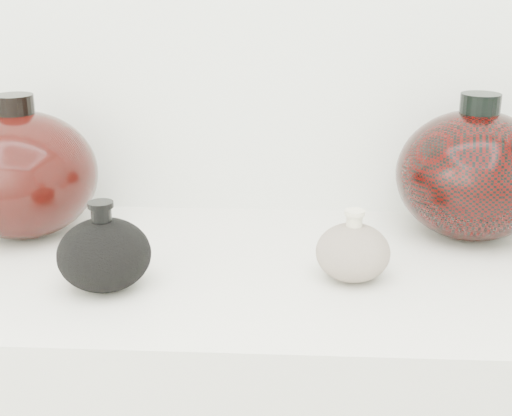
# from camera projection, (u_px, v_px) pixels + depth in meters

# --- Properties ---
(room) EXTENTS (3.04, 2.42, 2.64)m
(room) POSITION_uv_depth(u_px,v_px,m) (240.00, 17.00, 0.27)
(room) COLOR slate
(room) RESTS_ON ground
(black_gourd_vase) EXTENTS (0.15, 0.15, 0.12)m
(black_gourd_vase) POSITION_uv_depth(u_px,v_px,m) (104.00, 254.00, 0.95)
(black_gourd_vase) COLOR black
(black_gourd_vase) RESTS_ON display_counter
(cream_gourd_vase) EXTENTS (0.13, 0.13, 0.10)m
(cream_gourd_vase) POSITION_uv_depth(u_px,v_px,m) (353.00, 252.00, 0.98)
(cream_gourd_vase) COLOR #C2B495
(cream_gourd_vase) RESTS_ON display_counter
(left_round_pot) EXTENTS (0.29, 0.29, 0.23)m
(left_round_pot) POSITION_uv_depth(u_px,v_px,m) (22.00, 174.00, 1.13)
(left_round_pot) COLOR black
(left_round_pot) RESTS_ON display_counter
(right_round_pot) EXTENTS (0.27, 0.27, 0.23)m
(right_round_pot) POSITION_uv_depth(u_px,v_px,m) (473.00, 174.00, 1.12)
(right_round_pot) COLOR black
(right_round_pot) RESTS_ON display_counter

